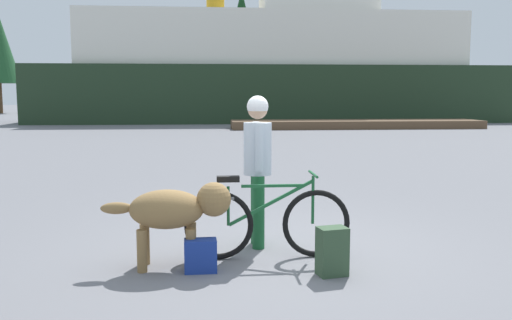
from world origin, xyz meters
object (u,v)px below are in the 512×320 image
at_px(bicycle, 267,222).
at_px(sailboat_moored, 340,111).
at_px(person_cyclist, 258,156).
at_px(ferry_boat, 273,70).
at_px(handbag_pannier, 201,256).
at_px(dog, 176,210).
at_px(backpack, 332,251).

height_order(bicycle, sailboat_moored, sailboat_moored).
relative_size(person_cyclist, ferry_boat, 0.06).
relative_size(handbag_pannier, sailboat_moored, 0.04).
bearing_deg(bicycle, dog, -166.33).
height_order(person_cyclist, ferry_boat, ferry_boat).
height_order(backpack, sailboat_moored, sailboat_moored).
bearing_deg(person_cyclist, bicycle, -83.69).
bearing_deg(sailboat_moored, backpack, -103.72).
bearing_deg(bicycle, ferry_boat, 83.21).
height_order(person_cyclist, backpack, person_cyclist).
relative_size(backpack, ferry_boat, 0.02).
bearing_deg(backpack, handbag_pannier, 170.65).
bearing_deg(handbag_pannier, ferry_boat, 81.97).
distance_m(ferry_boat, sailboat_moored, 6.42).
xyz_separation_m(person_cyclist, handbag_pannier, (-0.65, -0.89, -0.89)).
bearing_deg(sailboat_moored, handbag_pannier, -105.90).
bearing_deg(backpack, ferry_boat, 84.43).
distance_m(dog, backpack, 1.62).
relative_size(bicycle, ferry_boat, 0.06).
height_order(person_cyclist, handbag_pannier, person_cyclist).
relative_size(bicycle, backpack, 3.75).
xyz_separation_m(person_cyclist, backpack, (0.63, -1.11, -0.82)).
distance_m(backpack, handbag_pannier, 1.30).
xyz_separation_m(dog, ferry_boat, (4.45, 29.59, 2.60)).
bearing_deg(dog, person_cyclist, 38.83).
xyz_separation_m(bicycle, backpack, (0.58, -0.61, -0.16)).
distance_m(handbag_pannier, ferry_boat, 30.21).
height_order(bicycle, dog, bicycle).
height_order(dog, sailboat_moored, sailboat_moored).
height_order(handbag_pannier, sailboat_moored, sailboat_moored).
bearing_deg(ferry_boat, person_cyclist, -97.01).
xyz_separation_m(bicycle, dog, (-0.95, -0.23, 0.20)).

